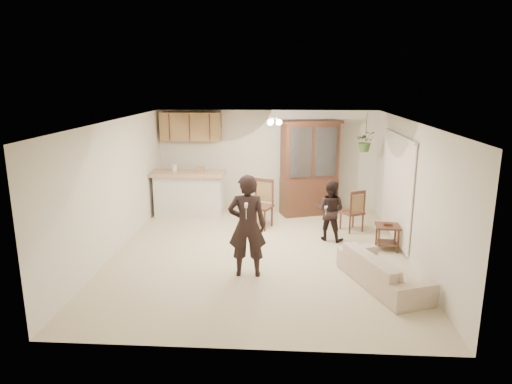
# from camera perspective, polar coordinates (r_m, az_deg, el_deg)

# --- Properties ---
(floor) EXTENTS (6.50, 6.50, 0.00)m
(floor) POSITION_cam_1_polar(r_m,az_deg,el_deg) (8.83, 0.52, -7.57)
(floor) COLOR beige
(floor) RESTS_ON ground
(ceiling) EXTENTS (5.50, 6.50, 0.02)m
(ceiling) POSITION_cam_1_polar(r_m,az_deg,el_deg) (8.25, 0.56, 8.82)
(ceiling) COLOR silver
(ceiling) RESTS_ON wall_back
(wall_back) EXTENTS (5.50, 0.02, 2.50)m
(wall_back) POSITION_cam_1_polar(r_m,az_deg,el_deg) (11.64, 1.41, 4.05)
(wall_back) COLOR beige
(wall_back) RESTS_ON ground
(wall_front) EXTENTS (5.50, 0.02, 2.50)m
(wall_front) POSITION_cam_1_polar(r_m,az_deg,el_deg) (5.35, -1.36, -7.74)
(wall_front) COLOR beige
(wall_front) RESTS_ON ground
(wall_left) EXTENTS (0.02, 6.50, 2.50)m
(wall_left) POSITION_cam_1_polar(r_m,az_deg,el_deg) (9.02, -17.18, 0.59)
(wall_left) COLOR beige
(wall_left) RESTS_ON ground
(wall_right) EXTENTS (0.02, 6.50, 2.50)m
(wall_right) POSITION_cam_1_polar(r_m,az_deg,el_deg) (8.75, 18.82, 0.06)
(wall_right) COLOR beige
(wall_right) RESTS_ON ground
(breakfast_bar) EXTENTS (1.60, 0.55, 1.00)m
(breakfast_bar) POSITION_cam_1_polar(r_m,az_deg,el_deg) (11.14, -8.35, -0.47)
(breakfast_bar) COLOR silver
(breakfast_bar) RESTS_ON floor
(bar_top) EXTENTS (1.75, 0.70, 0.08)m
(bar_top) POSITION_cam_1_polar(r_m,az_deg,el_deg) (11.02, -8.45, 2.30)
(bar_top) COLOR tan
(bar_top) RESTS_ON breakfast_bar
(upper_cabinets) EXTENTS (1.50, 0.34, 0.70)m
(upper_cabinets) POSITION_cam_1_polar(r_m,az_deg,el_deg) (11.57, -8.14, 8.12)
(upper_cabinets) COLOR brown
(upper_cabinets) RESTS_ON wall_back
(vertical_blinds) EXTENTS (0.06, 2.30, 2.10)m
(vertical_blinds) POSITION_cam_1_polar(r_m,az_deg,el_deg) (9.62, 17.17, 0.47)
(vertical_blinds) COLOR silver
(vertical_blinds) RESTS_ON wall_right
(ceiling_fixture) EXTENTS (0.36, 0.36, 0.20)m
(ceiling_fixture) POSITION_cam_1_polar(r_m,az_deg,el_deg) (9.45, 2.18, 8.83)
(ceiling_fixture) COLOR #FFE7BF
(ceiling_fixture) RESTS_ON ceiling
(hanging_plant) EXTENTS (0.43, 0.37, 0.48)m
(hanging_plant) POSITION_cam_1_polar(r_m,az_deg,el_deg) (10.86, 13.53, 6.18)
(hanging_plant) COLOR #345723
(hanging_plant) RESTS_ON ceiling
(plant_cord) EXTENTS (0.01, 0.01, 0.65)m
(plant_cord) POSITION_cam_1_polar(r_m,az_deg,el_deg) (10.82, 13.63, 7.89)
(plant_cord) COLOR black
(plant_cord) RESTS_ON ceiling
(sofa) EXTENTS (1.35, 2.01, 0.73)m
(sofa) POSITION_cam_1_polar(r_m,az_deg,el_deg) (7.64, 15.65, -8.65)
(sofa) COLOR #F1E6C6
(sofa) RESTS_ON floor
(adult) EXTENTS (0.68, 0.46, 1.80)m
(adult) POSITION_cam_1_polar(r_m,az_deg,el_deg) (7.56, -1.12, -4.04)
(adult) COLOR black
(adult) RESTS_ON floor
(child) EXTENTS (0.80, 0.72, 1.35)m
(child) POSITION_cam_1_polar(r_m,az_deg,el_deg) (9.43, 9.24, -2.02)
(child) COLOR black
(child) RESTS_ON floor
(china_hutch) EXTENTS (1.56, 1.00, 2.30)m
(china_hutch) POSITION_cam_1_polar(r_m,az_deg,el_deg) (11.14, 6.68, 2.92)
(china_hutch) COLOR #392014
(china_hutch) RESTS_ON floor
(side_table) EXTENTS (0.48, 0.48, 0.55)m
(side_table) POSITION_cam_1_polar(r_m,az_deg,el_deg) (9.26, 16.07, -5.41)
(side_table) COLOR #392014
(side_table) RESTS_ON floor
(chair_bar) EXTENTS (0.58, 0.58, 0.97)m
(chair_bar) POSITION_cam_1_polar(r_m,az_deg,el_deg) (11.67, -8.80, -0.98)
(chair_bar) COLOR #392014
(chair_bar) RESTS_ON floor
(chair_hutch_left) EXTENTS (0.62, 0.62, 1.09)m
(chair_hutch_left) POSITION_cam_1_polar(r_m,az_deg,el_deg) (10.18, 0.54, -2.82)
(chair_hutch_left) COLOR #392014
(chair_hutch_left) RESTS_ON floor
(chair_hutch_right) EXTENTS (0.56, 0.56, 0.93)m
(chair_hutch_right) POSITION_cam_1_polar(r_m,az_deg,el_deg) (10.22, 11.87, -3.32)
(chair_hutch_right) COLOR #392014
(chair_hutch_right) RESTS_ON floor
(controller_adult) EXTENTS (0.05, 0.15, 0.05)m
(controller_adult) POSITION_cam_1_polar(r_m,az_deg,el_deg) (7.04, -1.24, -1.67)
(controller_adult) COLOR white
(controller_adult) RESTS_ON adult
(controller_child) EXTENTS (0.07, 0.11, 0.03)m
(controller_child) POSITION_cam_1_polar(r_m,az_deg,el_deg) (9.14, 8.75, -1.89)
(controller_child) COLOR white
(controller_child) RESTS_ON child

